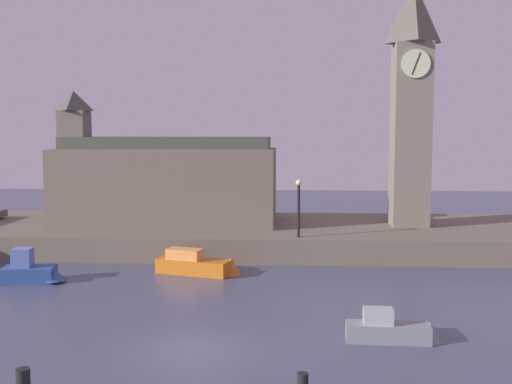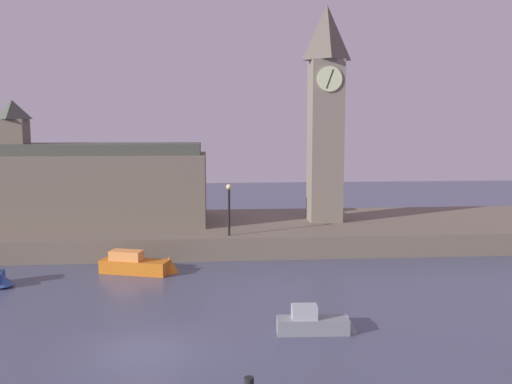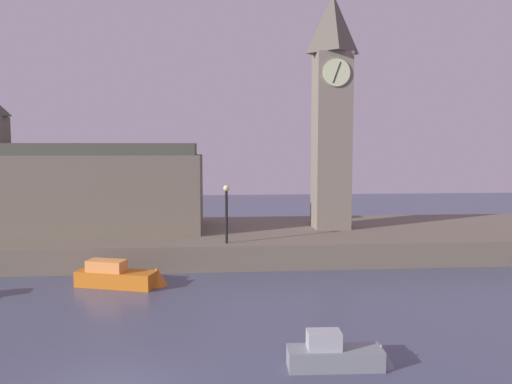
{
  "view_description": "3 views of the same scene",
  "coord_description": "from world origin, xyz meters",
  "px_view_note": "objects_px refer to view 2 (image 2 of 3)",
  "views": [
    {
      "loc": [
        3.38,
        -20.74,
        7.73
      ],
      "look_at": [
        1.21,
        16.05,
        4.08
      ],
      "focal_mm": 42.61,
      "sensor_mm": 36.0,
      "label": 1
    },
    {
      "loc": [
        2.72,
        -21.55,
        9.1
      ],
      "look_at": [
        5.81,
        17.77,
        4.04
      ],
      "focal_mm": 39.35,
      "sensor_mm": 36.0,
      "label": 2
    },
    {
      "loc": [
        3.11,
        -13.94,
        7.16
      ],
      "look_at": [
        5.55,
        15.17,
        4.5
      ],
      "focal_mm": 34.91,
      "sensor_mm": 36.0,
      "label": 3
    }
  ],
  "objects_px": {
    "streetlamp": "(229,203)",
    "boat_cruiser_grey": "(318,323)",
    "boat_patrol_orange": "(141,265)",
    "parliament_hall": "(101,184)",
    "clock_tower": "(326,111)"
  },
  "relations": [
    {
      "from": "streetlamp",
      "to": "boat_cruiser_grey",
      "type": "relative_size",
      "value": 0.97
    },
    {
      "from": "streetlamp",
      "to": "boat_patrol_orange",
      "type": "distance_m",
      "value": 7.11
    },
    {
      "from": "boat_patrol_orange",
      "to": "streetlamp",
      "type": "bearing_deg",
      "value": 32.26
    },
    {
      "from": "parliament_hall",
      "to": "boat_patrol_orange",
      "type": "distance_m",
      "value": 10.55
    },
    {
      "from": "boat_cruiser_grey",
      "to": "boat_patrol_orange",
      "type": "xyz_separation_m",
      "value": [
        -8.81,
        10.26,
        0.09
      ]
    },
    {
      "from": "parliament_hall",
      "to": "boat_cruiser_grey",
      "type": "height_order",
      "value": "parliament_hall"
    },
    {
      "from": "clock_tower",
      "to": "boat_cruiser_grey",
      "type": "xyz_separation_m",
      "value": [
        -3.99,
        -18.74,
        -9.37
      ]
    },
    {
      "from": "streetlamp",
      "to": "boat_patrol_orange",
      "type": "xyz_separation_m",
      "value": [
        -5.39,
        -3.4,
        -3.16
      ]
    },
    {
      "from": "clock_tower",
      "to": "streetlamp",
      "type": "height_order",
      "value": "clock_tower"
    },
    {
      "from": "clock_tower",
      "to": "parliament_hall",
      "type": "bearing_deg",
      "value": 178.3
    },
    {
      "from": "streetlamp",
      "to": "boat_patrol_orange",
      "type": "height_order",
      "value": "streetlamp"
    },
    {
      "from": "parliament_hall",
      "to": "boat_patrol_orange",
      "type": "xyz_separation_m",
      "value": [
        3.94,
        -8.98,
        -3.88
      ]
    },
    {
      "from": "clock_tower",
      "to": "boat_patrol_orange",
      "type": "xyz_separation_m",
      "value": [
        -12.79,
        -8.48,
        -9.29
      ]
    },
    {
      "from": "clock_tower",
      "to": "boat_patrol_orange",
      "type": "bearing_deg",
      "value": -146.46
    },
    {
      "from": "boat_cruiser_grey",
      "to": "boat_patrol_orange",
      "type": "relative_size",
      "value": 0.72
    }
  ]
}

